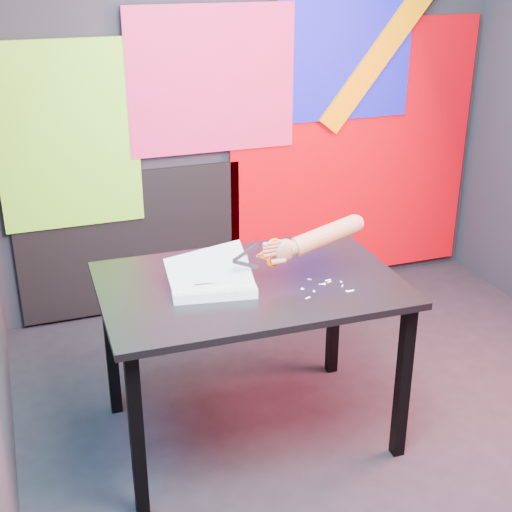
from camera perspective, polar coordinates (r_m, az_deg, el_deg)
name	(u,v)px	position (r m, az deg, el deg)	size (l,w,h in m)	color
room	(382,138)	(2.80, 10.07, 9.32)	(3.01, 3.01, 2.71)	black
backdrop	(264,145)	(4.21, 0.67, 8.85)	(2.88, 0.05, 2.08)	#BA000A
work_table	(250,300)	(2.98, -0.49, -3.57)	(1.24, 0.84, 0.75)	black
printout_stack	(212,284)	(2.88, -3.51, -2.22)	(0.37, 0.29, 0.18)	silver
scissors	(270,254)	(2.87, 1.16, 0.20)	(0.22, 0.04, 0.13)	silver
hand_forearm	(319,238)	(2.96, 5.04, 1.46)	(0.46, 0.12, 0.15)	#A07150
paper_clippings	(328,287)	(2.91, 5.77, -2.48)	(0.21, 0.17, 0.00)	white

